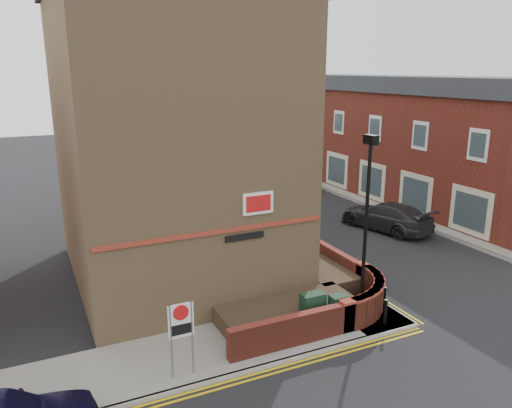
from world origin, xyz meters
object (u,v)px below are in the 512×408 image
object	(u,v)px
utility_cabinet_large	(312,310)
silver_car_near	(269,207)
lamppost	(366,228)
zone_sign	(181,326)

from	to	relation	value
utility_cabinet_large	silver_car_near	world-z (taller)	utility_cabinet_large
lamppost	silver_car_near	xyz separation A→B (m)	(2.66, 12.35, -2.69)
utility_cabinet_large	silver_car_near	bearing A→B (deg)	69.56
lamppost	zone_sign	world-z (taller)	lamppost
zone_sign	lamppost	bearing A→B (deg)	6.07
lamppost	silver_car_near	world-z (taller)	lamppost
utility_cabinet_large	zone_sign	distance (m)	4.86
zone_sign	silver_car_near	xyz separation A→B (m)	(9.26, 13.05, -0.99)
lamppost	zone_sign	bearing A→B (deg)	-173.93
utility_cabinet_large	zone_sign	xyz separation A→B (m)	(-4.70, -0.80, 0.92)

